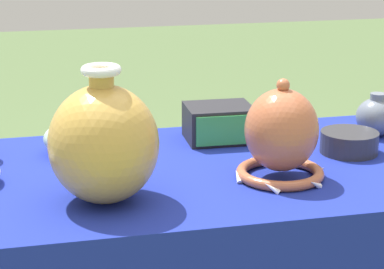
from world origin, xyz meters
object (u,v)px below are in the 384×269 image
Objects in this scene: mosaic_tile_box at (219,123)px; jar_round_slate at (377,116)px; bowl_shallow_celadon at (72,138)px; pot_squat_charcoal at (349,142)px; vase_tall_bulbous at (104,143)px; vase_dome_bell at (281,137)px.

mosaic_tile_box is 0.39m from jar_round_slate.
mosaic_tile_box is at bearing 4.57° from bowl_shallow_celadon.
pot_squat_charcoal is (0.26, -0.16, -0.02)m from mosaic_tile_box.
vase_tall_bulbous is at bearing -82.79° from bowl_shallow_celadon.
mosaic_tile_box is 0.35m from bowl_shallow_celadon.
vase_tall_bulbous is 1.64× the size of mosaic_tile_box.
jar_round_slate is 0.17m from pot_squat_charcoal.
bowl_shallow_celadon is (-0.35, -0.03, -0.01)m from mosaic_tile_box.
mosaic_tile_box is at bearing 46.38° from vase_tall_bulbous.
jar_round_slate is (0.70, 0.28, -0.07)m from vase_tall_bulbous.
vase_tall_bulbous reaches higher than mosaic_tile_box.
bowl_shallow_celadon is at bearing -173.49° from mosaic_tile_box.
vase_tall_bulbous is 2.00× the size of pot_squat_charcoal.
pot_squat_charcoal is at bearing 16.05° from vase_tall_bulbous.
jar_round_slate reaches higher than bowl_shallow_celadon.
vase_dome_bell is 2.02× the size of jar_round_slate.
vase_tall_bulbous is 0.31m from bowl_shallow_celadon.
vase_tall_bulbous is 2.50× the size of jar_round_slate.
vase_dome_bell is at bearing -77.33° from mosaic_tile_box.
pot_squat_charcoal is (-0.12, -0.11, -0.02)m from jar_round_slate.
mosaic_tile_box is 1.24× the size of bowl_shallow_celadon.
mosaic_tile_box is 0.31m from pot_squat_charcoal.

